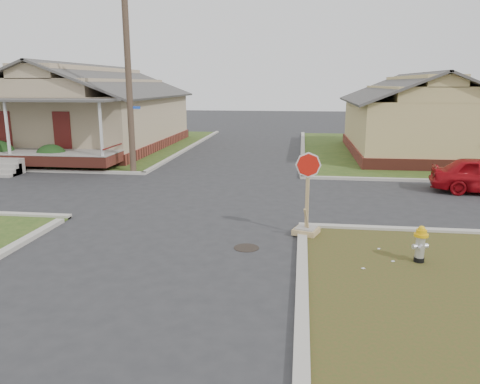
# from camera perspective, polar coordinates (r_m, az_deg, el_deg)

# --- Properties ---
(ground) EXTENTS (120.00, 120.00, 0.00)m
(ground) POSITION_cam_1_polar(r_m,az_deg,el_deg) (12.81, -8.81, -5.56)
(ground) COLOR #2A2A2D
(ground) RESTS_ON ground
(verge_far_left) EXTENTS (19.00, 19.00, 0.05)m
(verge_far_left) POSITION_cam_1_polar(r_m,az_deg,el_deg) (34.15, -21.55, 5.41)
(verge_far_left) COLOR #2D4819
(verge_far_left) RESTS_ON ground
(curbs) EXTENTS (80.00, 40.00, 0.12)m
(curbs) POSITION_cam_1_polar(r_m,az_deg,el_deg) (17.47, -4.26, -0.38)
(curbs) COLOR #AFAA9E
(curbs) RESTS_ON ground
(manhole) EXTENTS (0.64, 0.64, 0.01)m
(manhole) POSITION_cam_1_polar(r_m,az_deg,el_deg) (11.92, 0.79, -6.81)
(manhole) COLOR black
(manhole) RESTS_ON ground
(corner_house) EXTENTS (10.10, 15.50, 5.30)m
(corner_house) POSITION_cam_1_polar(r_m,az_deg,el_deg) (31.42, -18.20, 9.21)
(corner_house) COLOR brown
(corner_house) RESTS_ON ground
(side_house_yellow) EXTENTS (7.60, 11.60, 4.70)m
(side_house_yellow) POSITION_cam_1_polar(r_m,az_deg,el_deg) (28.93, 20.71, 8.56)
(side_house_yellow) COLOR brown
(side_house_yellow) RESTS_ON ground
(utility_pole) EXTENTS (1.80, 0.28, 9.00)m
(utility_pole) POSITION_cam_1_polar(r_m,az_deg,el_deg) (21.93, -13.48, 14.32)
(utility_pole) COLOR #3D3023
(utility_pole) RESTS_ON ground
(fire_hydrant) EXTENTS (0.32, 0.32, 0.87)m
(fire_hydrant) POSITION_cam_1_polar(r_m,az_deg,el_deg) (11.52, 21.14, -5.72)
(fire_hydrant) COLOR black
(fire_hydrant) RESTS_ON ground
(stop_sign) EXTENTS (0.64, 0.62, 2.26)m
(stop_sign) POSITION_cam_1_polar(r_m,az_deg,el_deg) (12.83, 8.12, -2.99)
(stop_sign) COLOR tan
(stop_sign) RESTS_ON ground
(hedge_right) EXTENTS (1.49, 1.22, 1.14)m
(hedge_right) POSITION_cam_1_polar(r_m,az_deg,el_deg) (24.40, -22.01, 4.04)
(hedge_right) COLOR #183814
(hedge_right) RESTS_ON verge_far_left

